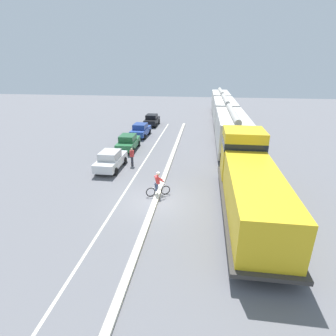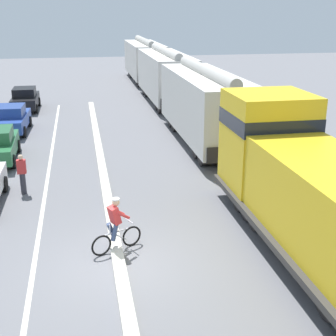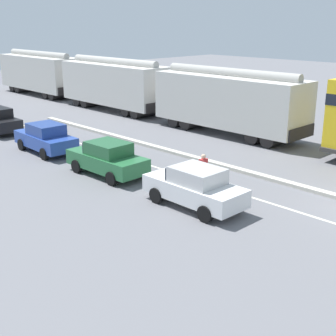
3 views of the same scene
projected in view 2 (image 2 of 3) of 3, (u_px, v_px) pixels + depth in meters
name	position (u px, v px, depth m)	size (l,w,h in m)	color
ground_plane	(119.00, 264.00, 13.52)	(120.00, 120.00, 0.00)	slate
median_curb	(106.00, 187.00, 19.06)	(0.36, 36.00, 0.16)	beige
lane_stripe	(45.00, 193.00, 18.66)	(0.14, 36.00, 0.01)	silver
locomotive	(312.00, 195.00, 13.76)	(3.10, 11.61, 4.20)	gold
hopper_car_lead	(205.00, 105.00, 24.96)	(2.90, 10.60, 4.18)	beige
hopper_car_middle	(166.00, 76.00, 35.73)	(2.90, 10.60, 4.18)	beige
hopper_car_trailing	(144.00, 60.00, 46.51)	(2.90, 10.60, 4.18)	beige
parked_car_blue	(12.00, 119.00, 27.47)	(1.96, 4.26, 1.62)	#28479E
parked_car_black	(25.00, 99.00, 33.52)	(1.85, 4.21, 1.62)	black
cyclist	(116.00, 226.00, 14.00)	(1.58, 0.80, 1.71)	black
pedestrian_by_cars	(22.00, 173.00, 18.36)	(0.34, 0.22, 1.62)	#33333D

